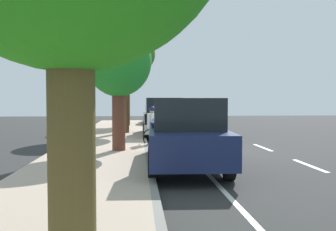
{
  "coord_description": "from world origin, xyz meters",
  "views": [
    {
      "loc": [
        2.31,
        14.12,
        1.92
      ],
      "look_at": [
        1.03,
        -2.01,
        1.24
      ],
      "focal_mm": 41.28,
      "sensor_mm": 36.0,
      "label": 1
    }
  ],
  "objects_px": {
    "parked_sedan_tan_nearest": "(156,115)",
    "street_tree_far_end": "(118,62)",
    "cyclist_with_backpack": "(152,122)",
    "parked_suv_silver_second": "(162,117)",
    "bicycle_at_curb": "(158,138)",
    "street_tree_near_cyclist": "(128,64)",
    "street_tree_mid_block": "(125,55)",
    "parked_pickup_dark_blue_mid": "(185,136)"
  },
  "relations": [
    {
      "from": "street_tree_mid_block",
      "to": "street_tree_far_end",
      "type": "distance_m",
      "value": 7.23
    },
    {
      "from": "cyclist_with_backpack",
      "to": "street_tree_near_cyclist",
      "type": "xyz_separation_m",
      "value": [
        1.23,
        -10.86,
        3.28
      ]
    },
    {
      "from": "street_tree_near_cyclist",
      "to": "bicycle_at_curb",
      "type": "bearing_deg",
      "value": 97.29
    },
    {
      "from": "bicycle_at_curb",
      "to": "street_tree_mid_block",
      "type": "height_order",
      "value": "street_tree_mid_block"
    },
    {
      "from": "bicycle_at_curb",
      "to": "cyclist_with_backpack",
      "type": "height_order",
      "value": "cyclist_with_backpack"
    },
    {
      "from": "parked_suv_silver_second",
      "to": "cyclist_with_backpack",
      "type": "bearing_deg",
      "value": 80.29
    },
    {
      "from": "street_tree_near_cyclist",
      "to": "street_tree_mid_block",
      "type": "relative_size",
      "value": 1.06
    },
    {
      "from": "parked_suv_silver_second",
      "to": "cyclist_with_backpack",
      "type": "xyz_separation_m",
      "value": [
        0.69,
        4.04,
        -0.03
      ]
    },
    {
      "from": "parked_suv_silver_second",
      "to": "street_tree_mid_block",
      "type": "relative_size",
      "value": 0.87
    },
    {
      "from": "cyclist_with_backpack",
      "to": "street_tree_far_end",
      "type": "height_order",
      "value": "street_tree_far_end"
    },
    {
      "from": "street_tree_mid_block",
      "to": "parked_suv_silver_second",
      "type": "bearing_deg",
      "value": 149.28
    },
    {
      "from": "bicycle_at_curb",
      "to": "cyclist_with_backpack",
      "type": "bearing_deg",
      "value": -64.7
    },
    {
      "from": "street_tree_mid_block",
      "to": "street_tree_far_end",
      "type": "height_order",
      "value": "street_tree_mid_block"
    },
    {
      "from": "parked_pickup_dark_blue_mid",
      "to": "cyclist_with_backpack",
      "type": "xyz_separation_m",
      "value": [
        0.74,
        -5.02,
        0.09
      ]
    },
    {
      "from": "parked_pickup_dark_blue_mid",
      "to": "street_tree_mid_block",
      "type": "height_order",
      "value": "street_tree_mid_block"
    },
    {
      "from": "bicycle_at_curb",
      "to": "parked_pickup_dark_blue_mid",
      "type": "bearing_deg",
      "value": 96.51
    },
    {
      "from": "parked_sedan_tan_nearest",
      "to": "street_tree_far_end",
      "type": "height_order",
      "value": "street_tree_far_end"
    },
    {
      "from": "cyclist_with_backpack",
      "to": "street_tree_far_end",
      "type": "xyz_separation_m",
      "value": [
        1.23,
        1.97,
        2.21
      ]
    },
    {
      "from": "parked_suv_silver_second",
      "to": "cyclist_with_backpack",
      "type": "height_order",
      "value": "parked_suv_silver_second"
    },
    {
      "from": "parked_sedan_tan_nearest",
      "to": "street_tree_far_end",
      "type": "xyz_separation_m",
      "value": [
        2.02,
        15.19,
        2.45
      ]
    },
    {
      "from": "cyclist_with_backpack",
      "to": "street_tree_far_end",
      "type": "relative_size",
      "value": 0.37
    },
    {
      "from": "cyclist_with_backpack",
      "to": "street_tree_near_cyclist",
      "type": "bearing_deg",
      "value": -83.55
    },
    {
      "from": "parked_sedan_tan_nearest",
      "to": "bicycle_at_curb",
      "type": "bearing_deg",
      "value": 87.6
    },
    {
      "from": "street_tree_far_end",
      "to": "parked_pickup_dark_blue_mid",
      "type": "bearing_deg",
      "value": 122.77
    },
    {
      "from": "parked_sedan_tan_nearest",
      "to": "parked_suv_silver_second",
      "type": "xyz_separation_m",
      "value": [
        0.1,
        9.17,
        0.27
      ]
    },
    {
      "from": "parked_suv_silver_second",
      "to": "bicycle_at_curb",
      "type": "height_order",
      "value": "parked_suv_silver_second"
    },
    {
      "from": "parked_suv_silver_second",
      "to": "street_tree_near_cyclist",
      "type": "relative_size",
      "value": 0.82
    },
    {
      "from": "cyclist_with_backpack",
      "to": "street_tree_near_cyclist",
      "type": "height_order",
      "value": "street_tree_near_cyclist"
    },
    {
      "from": "bicycle_at_curb",
      "to": "street_tree_mid_block",
      "type": "distance_m",
      "value": 7.02
    },
    {
      "from": "street_tree_mid_block",
      "to": "street_tree_far_end",
      "type": "relative_size",
      "value": 1.24
    },
    {
      "from": "parked_pickup_dark_blue_mid",
      "to": "bicycle_at_curb",
      "type": "xyz_separation_m",
      "value": [
        0.52,
        -4.56,
        -0.52
      ]
    },
    {
      "from": "bicycle_at_curb",
      "to": "street_tree_mid_block",
      "type": "relative_size",
      "value": 0.25
    },
    {
      "from": "parked_sedan_tan_nearest",
      "to": "cyclist_with_backpack",
      "type": "relative_size",
      "value": 2.68
    },
    {
      "from": "street_tree_near_cyclist",
      "to": "street_tree_mid_block",
      "type": "height_order",
      "value": "street_tree_near_cyclist"
    },
    {
      "from": "bicycle_at_curb",
      "to": "parked_suv_silver_second",
      "type": "bearing_deg",
      "value": -95.96
    },
    {
      "from": "parked_sedan_tan_nearest",
      "to": "parked_pickup_dark_blue_mid",
      "type": "xyz_separation_m",
      "value": [
        0.05,
        18.24,
        0.15
      ]
    },
    {
      "from": "parked_sedan_tan_nearest",
      "to": "street_tree_mid_block",
      "type": "bearing_deg",
      "value": 75.88
    },
    {
      "from": "parked_suv_silver_second",
      "to": "cyclist_with_backpack",
      "type": "relative_size",
      "value": 2.87
    },
    {
      "from": "street_tree_mid_block",
      "to": "street_tree_far_end",
      "type": "bearing_deg",
      "value": 90.0
    },
    {
      "from": "cyclist_with_backpack",
      "to": "parked_suv_silver_second",
      "type": "bearing_deg",
      "value": -99.71
    },
    {
      "from": "parked_sedan_tan_nearest",
      "to": "parked_pickup_dark_blue_mid",
      "type": "distance_m",
      "value": 18.24
    },
    {
      "from": "parked_suv_silver_second",
      "to": "street_tree_near_cyclist",
      "type": "bearing_deg",
      "value": -74.27
    }
  ]
}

